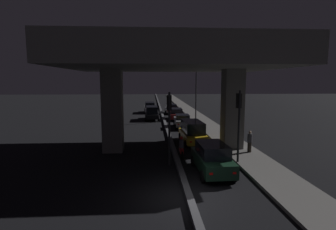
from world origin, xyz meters
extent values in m
plane|color=black|center=(0.00, 0.00, 0.00)|extent=(200.00, 200.00, 0.00)
cube|color=#4C4C51|center=(0.00, 35.00, 0.13)|extent=(0.33, 126.00, 0.27)
cube|color=#5B5956|center=(5.13, 28.00, 0.08)|extent=(2.65, 126.00, 0.17)
cube|color=slate|center=(-4.65, 8.76, 3.15)|extent=(1.48, 1.49, 6.30)
cube|color=slate|center=(4.65, 8.76, 3.15)|extent=(1.48, 1.49, 6.30)
cube|color=slate|center=(0.00, 8.76, 7.23)|extent=(16.02, 12.03, 1.87)
cube|color=#333335|center=(0.00, 8.76, 8.61)|extent=(16.02, 0.40, 0.90)
cylinder|color=black|center=(-0.57, 4.92, 2.35)|extent=(0.14, 0.14, 4.71)
cube|color=black|center=(-0.57, 5.10, 4.03)|extent=(0.30, 0.28, 0.95)
sphere|color=red|center=(-0.57, 5.25, 4.33)|extent=(0.18, 0.18, 0.18)
sphere|color=black|center=(-0.57, 5.25, 4.03)|extent=(0.18, 0.18, 0.18)
sphere|color=black|center=(-0.57, 5.25, 3.74)|extent=(0.18, 0.18, 0.18)
cylinder|color=black|center=(3.91, 4.92, 2.40)|extent=(0.14, 0.14, 4.81)
cube|color=black|center=(3.91, 5.10, 4.13)|extent=(0.30, 0.28, 0.95)
sphere|color=red|center=(3.91, 5.25, 4.43)|extent=(0.18, 0.18, 0.18)
sphere|color=black|center=(3.91, 5.25, 4.13)|extent=(0.18, 0.18, 0.18)
sphere|color=black|center=(3.91, 5.25, 3.84)|extent=(0.18, 0.18, 0.18)
cylinder|color=#2D2D30|center=(4.55, 25.15, 4.38)|extent=(0.18, 0.18, 8.76)
cylinder|color=#2D2D30|center=(3.74, 25.15, 8.61)|extent=(1.62, 0.10, 0.10)
ellipsoid|color=#F2B759|center=(2.93, 25.15, 8.51)|extent=(0.56, 0.32, 0.24)
cube|color=black|center=(1.83, 3.35, 0.71)|extent=(1.87, 4.30, 0.75)
cube|color=black|center=(1.83, 3.35, 1.44)|extent=(1.61, 2.60, 0.70)
cylinder|color=black|center=(0.94, 4.72, 0.33)|extent=(0.22, 0.67, 0.67)
cylinder|color=black|center=(2.64, 4.78, 0.33)|extent=(0.22, 0.67, 0.67)
cylinder|color=black|center=(1.03, 1.92, 0.33)|extent=(0.22, 0.67, 0.67)
cylinder|color=black|center=(2.73, 1.98, 0.33)|extent=(0.22, 0.67, 0.67)
cube|color=red|center=(1.30, 1.20, 0.75)|extent=(0.18, 0.04, 0.11)
cube|color=red|center=(2.51, 1.24, 0.75)|extent=(0.18, 0.04, 0.11)
cube|color=gold|center=(1.89, 10.98, 0.63)|extent=(2.00, 4.76, 0.65)
cube|color=black|center=(1.89, 11.10, 1.44)|extent=(1.72, 3.44, 0.96)
cylinder|color=black|center=(0.95, 12.49, 0.30)|extent=(0.23, 0.62, 0.61)
cylinder|color=black|center=(2.69, 12.57, 0.30)|extent=(0.23, 0.62, 0.61)
cylinder|color=black|center=(1.09, 9.40, 0.30)|extent=(0.23, 0.62, 0.61)
cylinder|color=black|center=(2.83, 9.48, 0.30)|extent=(0.23, 0.62, 0.61)
cube|color=red|center=(1.38, 8.60, 0.66)|extent=(0.18, 0.04, 0.11)
cube|color=red|center=(2.62, 8.66, 0.66)|extent=(0.18, 0.04, 0.11)
cube|color=gray|center=(1.88, 18.83, 0.69)|extent=(1.81, 4.36, 0.70)
cube|color=black|center=(1.87, 18.61, 1.30)|extent=(1.55, 2.11, 0.52)
cylinder|color=black|center=(1.08, 20.27, 0.34)|extent=(0.22, 0.69, 0.69)
cylinder|color=black|center=(2.74, 20.23, 0.34)|extent=(0.22, 0.69, 0.69)
cylinder|color=black|center=(1.01, 17.42, 0.34)|extent=(0.22, 0.69, 0.69)
cylinder|color=black|center=(2.68, 17.38, 0.34)|extent=(0.22, 0.69, 0.69)
cube|color=red|center=(1.23, 16.67, 0.73)|extent=(0.18, 0.03, 0.11)
cube|color=red|center=(2.42, 16.64, 0.73)|extent=(0.18, 0.03, 0.11)
cube|color=#591414|center=(1.78, 25.41, 0.62)|extent=(1.89, 4.50, 0.65)
cube|color=black|center=(1.78, 25.41, 1.26)|extent=(1.64, 2.71, 0.63)
cylinder|color=black|center=(0.93, 26.90, 0.29)|extent=(0.21, 0.59, 0.59)
cylinder|color=black|center=(2.68, 26.86, 0.29)|extent=(0.21, 0.59, 0.59)
cylinder|color=black|center=(0.87, 23.96, 0.29)|extent=(0.21, 0.59, 0.59)
cylinder|color=black|center=(2.62, 23.92, 0.29)|extent=(0.21, 0.59, 0.59)
cube|color=red|center=(1.10, 23.18, 0.65)|extent=(0.18, 0.03, 0.11)
cube|color=red|center=(2.35, 23.16, 0.65)|extent=(0.18, 0.03, 0.11)
cube|color=gray|center=(1.60, 32.34, 0.63)|extent=(1.86, 4.01, 0.60)
cube|color=black|center=(1.60, 32.34, 1.26)|extent=(1.64, 2.41, 0.67)
cylinder|color=black|center=(0.69, 33.67, 0.33)|extent=(0.20, 0.66, 0.66)
cylinder|color=black|center=(2.51, 33.67, 0.33)|extent=(0.20, 0.66, 0.66)
cylinder|color=black|center=(0.69, 31.02, 0.33)|extent=(0.20, 0.66, 0.66)
cylinder|color=black|center=(2.51, 31.02, 0.33)|extent=(0.20, 0.66, 0.66)
cube|color=red|center=(0.95, 30.33, 0.66)|extent=(0.18, 0.03, 0.11)
cube|color=red|center=(2.25, 30.33, 0.66)|extent=(0.18, 0.03, 0.11)
cube|color=black|center=(-1.67, 25.46, 0.62)|extent=(1.86, 4.57, 0.59)
cube|color=black|center=(-1.67, 25.35, 1.41)|extent=(1.62, 3.30, 0.98)
cylinder|color=black|center=(-0.78, 23.99, 0.33)|extent=(0.22, 0.66, 0.66)
cylinder|color=black|center=(-2.48, 23.95, 0.33)|extent=(0.22, 0.66, 0.66)
cylinder|color=black|center=(-0.85, 26.98, 0.33)|extent=(0.22, 0.66, 0.66)
cylinder|color=black|center=(-2.56, 26.93, 0.33)|extent=(0.22, 0.66, 0.66)
cube|color=white|center=(-1.12, 27.75, 0.53)|extent=(0.18, 0.03, 0.11)
cube|color=white|center=(-2.34, 27.72, 0.53)|extent=(0.18, 0.03, 0.11)
cube|color=silver|center=(-2.01, 33.96, 0.65)|extent=(1.88, 4.66, 0.67)
cube|color=black|center=(-2.01, 33.84, 1.40)|extent=(1.64, 3.36, 0.83)
cylinder|color=black|center=(-1.12, 32.46, 0.31)|extent=(0.22, 0.63, 0.63)
cylinder|color=black|center=(-2.82, 32.41, 0.31)|extent=(0.22, 0.63, 0.63)
cylinder|color=black|center=(-1.21, 35.50, 0.31)|extent=(0.22, 0.63, 0.63)
cylinder|color=black|center=(-2.91, 35.45, 0.31)|extent=(0.22, 0.63, 0.63)
cube|color=white|center=(-1.47, 36.29, 0.55)|extent=(0.18, 0.04, 0.11)
cube|color=white|center=(-2.70, 36.25, 0.55)|extent=(0.18, 0.04, 0.11)
cylinder|color=black|center=(0.42, 7.53, 0.28)|extent=(0.08, 0.56, 0.56)
cylinder|color=black|center=(0.42, 6.15, 0.28)|extent=(0.10, 0.56, 0.56)
cube|color=maroon|center=(0.42, 6.84, 0.50)|extent=(0.24, 1.05, 0.32)
cylinder|color=#3F3F44|center=(0.42, 6.84, 0.96)|extent=(0.32, 0.32, 0.60)
sphere|color=#B21919|center=(0.42, 6.84, 1.37)|extent=(0.24, 0.24, 0.24)
cube|color=red|center=(0.42, 6.10, 0.50)|extent=(0.08, 0.03, 0.08)
cylinder|color=#2D261E|center=(5.54, 7.19, 0.54)|extent=(0.29, 0.29, 0.75)
cylinder|color=#3F3F44|center=(5.54, 7.19, 1.23)|extent=(0.34, 0.34, 0.63)
sphere|color=tan|center=(5.54, 7.19, 1.65)|extent=(0.20, 0.20, 0.20)
camera|label=1|loc=(-1.66, -11.31, 5.36)|focal=28.00mm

